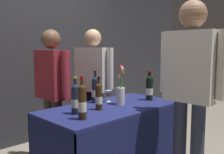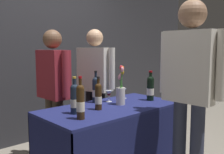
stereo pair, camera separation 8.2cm
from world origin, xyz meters
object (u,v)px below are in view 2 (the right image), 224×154
(taster_foreground_right, at_px, (190,80))
(vendor_presenter, at_px, (95,79))
(wine_glass_near_vendor, at_px, (109,94))
(flower_vase, at_px, (121,92))
(tasting_table, at_px, (112,129))
(display_bottle_0, at_px, (98,96))
(wine_glass_mid, at_px, (124,91))
(featured_wine_bottle, at_px, (150,88))

(taster_foreground_right, bearing_deg, vendor_presenter, -3.74)
(wine_glass_near_vendor, bearing_deg, flower_vase, -91.12)
(tasting_table, height_order, taster_foreground_right, taster_foreground_right)
(display_bottle_0, bearing_deg, wine_glass_mid, 21.27)
(flower_vase, bearing_deg, tasting_table, 177.57)
(wine_glass_near_vendor, relative_size, taster_foreground_right, 0.07)
(display_bottle_0, bearing_deg, taster_foreground_right, -56.03)
(tasting_table, distance_m, wine_glass_near_vendor, 0.40)
(display_bottle_0, distance_m, taster_foreground_right, 0.85)
(tasting_table, height_order, display_bottle_0, display_bottle_0)
(display_bottle_0, distance_m, wine_glass_near_vendor, 0.38)
(vendor_presenter, bearing_deg, tasting_table, -38.68)
(featured_wine_bottle, xyz_separation_m, flower_vase, (-0.40, 0.07, -0.01))
(wine_glass_mid, bearing_deg, display_bottle_0, -158.73)
(vendor_presenter, distance_m, taster_foreground_right, 1.41)
(wine_glass_near_vendor, bearing_deg, taster_foreground_right, -80.47)
(featured_wine_bottle, bearing_deg, tasting_table, 171.83)
(featured_wine_bottle, distance_m, wine_glass_near_vendor, 0.48)
(featured_wine_bottle, distance_m, vendor_presenter, 0.80)
(wine_glass_near_vendor, distance_m, taster_foreground_right, 0.93)
(flower_vase, relative_size, vendor_presenter, 0.26)
(tasting_table, bearing_deg, display_bottle_0, -175.53)
(display_bottle_0, distance_m, wine_glass_mid, 0.61)
(display_bottle_0, height_order, wine_glass_mid, display_bottle_0)
(featured_wine_bottle, xyz_separation_m, wine_glass_near_vendor, (-0.39, 0.26, -0.05))
(wine_glass_near_vendor, relative_size, flower_vase, 0.31)
(featured_wine_bottle, relative_size, wine_glass_near_vendor, 2.66)
(wine_glass_near_vendor, height_order, taster_foreground_right, taster_foreground_right)
(featured_wine_bottle, height_order, taster_foreground_right, taster_foreground_right)
(tasting_table, distance_m, display_bottle_0, 0.41)
(featured_wine_bottle, height_order, flower_vase, flower_vase)
(tasting_table, relative_size, display_bottle_0, 4.55)
(tasting_table, relative_size, flower_vase, 3.53)
(wine_glass_mid, bearing_deg, featured_wine_bottle, -62.91)
(flower_vase, xyz_separation_m, taster_foreground_right, (0.15, -0.70, 0.17))
(featured_wine_bottle, bearing_deg, taster_foreground_right, -111.12)
(wine_glass_mid, bearing_deg, wine_glass_near_vendor, -175.65)
(display_bottle_0, relative_size, wine_glass_mid, 2.65)
(vendor_presenter, bearing_deg, display_bottle_0, -49.34)
(tasting_table, relative_size, vendor_presenter, 0.92)
(wine_glass_mid, bearing_deg, flower_vase, -140.35)
(display_bottle_0, relative_size, vendor_presenter, 0.20)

